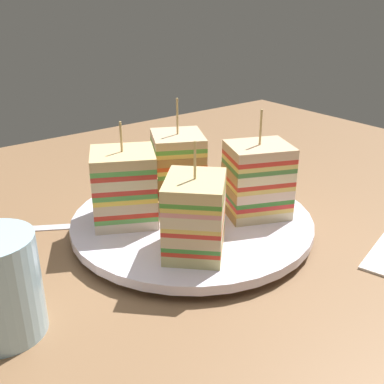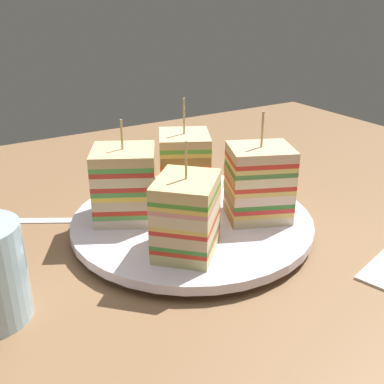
# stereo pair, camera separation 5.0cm
# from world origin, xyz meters

# --- Properties ---
(ground_plane) EXTENTS (1.11, 0.88, 0.02)m
(ground_plane) POSITION_xyz_m (0.00, 0.00, -0.01)
(ground_plane) COLOR brown
(plate) EXTENTS (0.27, 0.27, 0.02)m
(plate) POSITION_xyz_m (0.00, 0.00, 0.01)
(plate) COLOR white
(plate) RESTS_ON ground_plane
(sandwich_wedge_0) EXTENTS (0.08, 0.08, 0.11)m
(sandwich_wedge_0) POSITION_xyz_m (-0.04, -0.06, 0.05)
(sandwich_wedge_0) COLOR #D0C47F
(sandwich_wedge_0) RESTS_ON plate
(sandwich_wedge_1) EXTENTS (0.08, 0.08, 0.12)m
(sandwich_wedge_1) POSITION_xyz_m (0.06, -0.04, 0.06)
(sandwich_wedge_1) COLOR beige
(sandwich_wedge_1) RESTS_ON plate
(sandwich_wedge_2) EXTENTS (0.08, 0.09, 0.12)m
(sandwich_wedge_2) POSITION_xyz_m (0.03, 0.07, 0.05)
(sandwich_wedge_2) COLOR #D6BB7E
(sandwich_wedge_2) RESTS_ON plate
(sandwich_wedge_3) EXTENTS (0.09, 0.08, 0.11)m
(sandwich_wedge_3) POSITION_xyz_m (-0.06, 0.04, 0.06)
(sandwich_wedge_3) COLOR beige
(sandwich_wedge_3) RESTS_ON plate
(chip_pile) EXTENTS (0.08, 0.07, 0.02)m
(chip_pile) POSITION_xyz_m (-0.00, 0.01, 0.03)
(chip_pile) COLOR #D2BC57
(chip_pile) RESTS_ON plate
(spoon) EXTENTS (0.14, 0.09, 0.01)m
(spoon) POSITION_xyz_m (-0.18, 0.13, 0.00)
(spoon) COLOR silver
(spoon) RESTS_ON ground_plane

